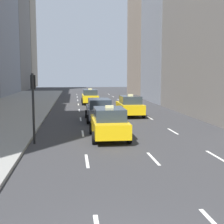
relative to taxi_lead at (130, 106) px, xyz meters
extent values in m
cube|color=gray|center=(-11.00, 5.64, -0.81)|extent=(8.00, 66.00, 0.15)
cube|color=white|center=(-4.20, -13.36, -0.87)|extent=(0.12, 2.00, 0.01)
cube|color=white|center=(-4.20, -7.36, -0.87)|extent=(0.12, 2.00, 0.01)
cube|color=white|center=(-4.20, -1.36, -0.87)|extent=(0.12, 2.00, 0.01)
cube|color=white|center=(-4.20, 4.64, -0.87)|extent=(0.12, 2.00, 0.01)
cube|color=white|center=(-4.20, 10.64, -0.87)|extent=(0.12, 2.00, 0.01)
cube|color=white|center=(-4.20, 16.64, -0.87)|extent=(0.12, 2.00, 0.01)
cube|color=white|center=(-4.20, 22.64, -0.87)|extent=(0.12, 2.00, 0.01)
cube|color=white|center=(-4.20, 28.64, -0.87)|extent=(0.12, 2.00, 0.01)
cube|color=white|center=(-1.40, -13.36, -0.87)|extent=(0.12, 2.00, 0.01)
cube|color=white|center=(-1.40, -7.36, -0.87)|extent=(0.12, 2.00, 0.01)
cube|color=white|center=(-1.40, -1.36, -0.87)|extent=(0.12, 2.00, 0.01)
cube|color=white|center=(-1.40, 4.64, -0.87)|extent=(0.12, 2.00, 0.01)
cube|color=white|center=(-1.40, 10.64, -0.87)|extent=(0.12, 2.00, 0.01)
cube|color=white|center=(-1.40, 16.64, -0.87)|extent=(0.12, 2.00, 0.01)
cube|color=white|center=(-1.40, 22.64, -0.87)|extent=(0.12, 2.00, 0.01)
cube|color=white|center=(-1.40, 28.64, -0.87)|extent=(0.12, 2.00, 0.01)
cube|color=white|center=(1.40, -13.36, -0.87)|extent=(0.12, 2.00, 0.01)
cube|color=white|center=(1.40, -7.36, -0.87)|extent=(0.12, 2.00, 0.01)
cube|color=white|center=(1.40, -1.36, -0.87)|extent=(0.12, 2.00, 0.01)
cube|color=white|center=(1.40, 4.64, -0.87)|extent=(0.12, 2.00, 0.01)
cube|color=white|center=(1.40, 10.64, -0.87)|extent=(0.12, 2.00, 0.01)
cube|color=white|center=(1.40, 16.64, -0.87)|extent=(0.12, 2.00, 0.01)
cube|color=white|center=(1.40, 22.64, -0.87)|extent=(0.12, 2.00, 0.01)
cube|color=white|center=(1.40, 28.64, -0.87)|extent=(0.12, 2.00, 0.01)
cube|color=slate|center=(-18.00, 45.35, 13.94)|extent=(6.00, 15.81, 29.64)
cube|color=gray|center=(-18.00, 60.15, 16.04)|extent=(6.00, 12.53, 33.84)
cube|color=gray|center=(8.00, 13.78, 11.45)|extent=(6.00, 10.35, 24.66)
cube|color=yellow|center=(0.00, 0.07, -0.17)|extent=(1.80, 4.40, 0.76)
cube|color=#28333D|center=(0.00, -0.19, 0.53)|extent=(1.58, 2.29, 0.64)
cube|color=#F2E599|center=(0.00, -0.19, 0.92)|extent=(0.44, 0.20, 0.14)
cylinder|color=black|center=(-0.90, 1.43, -0.55)|extent=(0.22, 0.66, 0.66)
cylinder|color=black|center=(0.90, 1.43, -0.55)|extent=(0.22, 0.66, 0.66)
cylinder|color=black|center=(-0.90, -1.29, -0.55)|extent=(0.22, 0.66, 0.66)
cylinder|color=black|center=(0.90, -1.29, -0.55)|extent=(0.22, 0.66, 0.66)
cube|color=yellow|center=(-2.80, -8.98, -0.17)|extent=(1.80, 4.40, 0.76)
cube|color=#28333D|center=(-2.80, -9.24, 0.53)|extent=(1.58, 2.29, 0.64)
cube|color=#F2E599|center=(-2.80, -9.24, 0.92)|extent=(0.44, 0.20, 0.14)
cylinder|color=black|center=(-3.70, -7.61, -0.55)|extent=(0.22, 0.66, 0.66)
cylinder|color=black|center=(-1.90, -7.61, -0.55)|extent=(0.22, 0.66, 0.66)
cylinder|color=black|center=(-3.70, -10.34, -0.55)|extent=(0.22, 0.66, 0.66)
cylinder|color=black|center=(-1.90, -10.34, -0.55)|extent=(0.22, 0.66, 0.66)
cube|color=yellow|center=(-2.80, 11.10, -0.17)|extent=(1.80, 4.40, 0.76)
cube|color=#28333D|center=(-2.80, 10.83, 0.53)|extent=(1.58, 2.29, 0.64)
cube|color=#F2E599|center=(-2.80, 10.83, 0.92)|extent=(0.44, 0.20, 0.14)
cylinder|color=black|center=(-3.70, 12.46, -0.55)|extent=(0.22, 0.66, 0.66)
cylinder|color=black|center=(-1.90, 12.46, -0.55)|extent=(0.22, 0.66, 0.66)
cylinder|color=black|center=(-3.70, 9.73, -0.55)|extent=(0.22, 0.66, 0.66)
cylinder|color=black|center=(-1.90, 9.73, -0.55)|extent=(0.22, 0.66, 0.66)
cube|color=#565B66|center=(-2.80, -2.24, -0.19)|extent=(1.80, 4.95, 0.72)
cube|color=#28333D|center=(-2.80, -2.54, 0.49)|extent=(1.58, 2.57, 0.64)
cylinder|color=black|center=(-3.70, -0.71, -0.55)|extent=(0.22, 0.66, 0.66)
cylinder|color=black|center=(-1.90, -0.71, -0.55)|extent=(0.22, 0.66, 0.66)
cylinder|color=black|center=(-3.70, -3.78, -0.55)|extent=(0.22, 0.66, 0.66)
cylinder|color=black|center=(-1.90, -3.78, -0.55)|extent=(0.22, 0.66, 0.66)
cylinder|color=black|center=(-6.75, -9.82, 0.92)|extent=(0.12, 0.12, 3.60)
cube|color=black|center=(-6.75, -9.64, 2.27)|extent=(0.24, 0.20, 0.72)
sphere|color=red|center=(-6.75, -9.53, 2.50)|extent=(0.14, 0.14, 0.14)
sphere|color=#4C3F14|center=(-6.75, -9.53, 2.27)|extent=(0.14, 0.14, 0.14)
sphere|color=#198C2D|center=(-6.75, -9.53, 2.04)|extent=(0.14, 0.14, 0.14)
camera|label=1|loc=(-4.69, -25.89, 2.69)|focal=50.00mm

